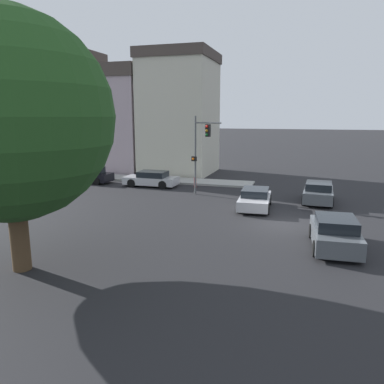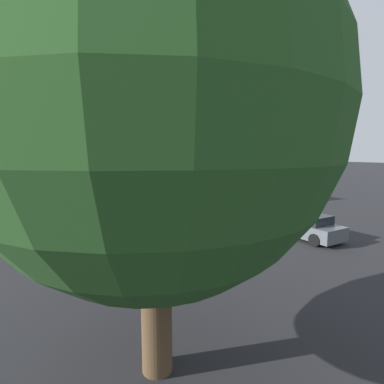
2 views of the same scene
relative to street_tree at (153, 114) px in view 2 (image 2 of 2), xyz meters
name	(u,v)px [view 2 (image 2 of 2)]	position (x,y,z in m)	size (l,w,h in m)	color
ground_plane	(238,230)	(9.41, -9.34, -5.85)	(300.00, 300.00, 0.00)	black
street_tree	(153,114)	(0.00, 0.00, 0.00)	(7.65, 7.65, 9.69)	#4C3823
traffic_signal	(116,170)	(15.48, -2.94, -2.03)	(0.63, 2.31, 5.88)	#515456
crossing_car_0	(307,227)	(6.02, -11.83, -5.14)	(4.19, 2.18, 1.48)	#4C5156
crossing_car_1	(215,204)	(15.40, -11.38, -5.16)	(4.11, 2.14, 1.43)	#4C5156
crossing_car_2	(191,215)	(12.46, -7.42, -5.23)	(4.19, 2.13, 1.28)	#B7B7BC
parked_car_0	(41,215)	(17.66, 1.99, -5.23)	(2.05, 4.50, 1.29)	#B7B7BC
fire_hydrant	(93,211)	(18.20, -1.72, -5.37)	(0.22, 0.22, 0.92)	red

